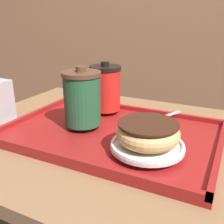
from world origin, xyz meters
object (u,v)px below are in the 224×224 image
coffee_cup_rear (105,88)px  spoon (151,120)px  donut_chocolate_glazed (148,132)px  coffee_cup_front (82,98)px

coffee_cup_rear → spoon: size_ratio=0.92×
coffee_cup_rear → donut_chocolate_glazed: (0.20, -0.19, -0.03)m
coffee_cup_front → coffee_cup_rear: 0.13m
coffee_cup_front → donut_chocolate_glazed: coffee_cup_front is taller
donut_chocolate_glazed → spoon: bearing=105.7°
spoon → coffee_cup_rear: bearing=-79.2°
coffee_cup_front → spoon: 0.19m
coffee_cup_rear → donut_chocolate_glazed: coffee_cup_rear is taller
spoon → coffee_cup_front: bearing=-35.0°
coffee_cup_front → spoon: size_ratio=0.96×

